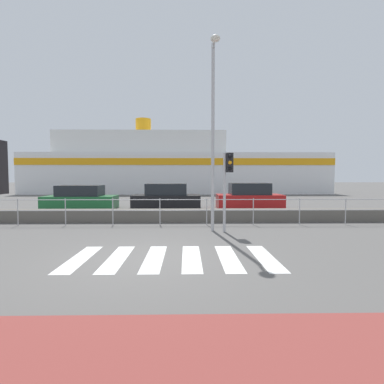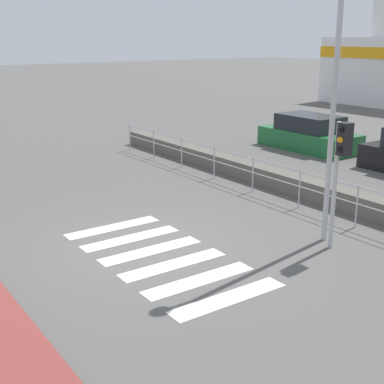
# 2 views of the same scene
# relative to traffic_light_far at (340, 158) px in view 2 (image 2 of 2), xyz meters

# --- Properties ---
(ground_plane) EXTENTS (160.00, 160.00, 0.00)m
(ground_plane) POSITION_rel_traffic_light_far_xyz_m (-2.52, -3.33, -2.06)
(ground_plane) COLOR #565451
(crosswalk) EXTENTS (4.95, 2.40, 0.01)m
(crosswalk) POSITION_rel_traffic_light_far_xyz_m (-1.78, -3.33, -2.05)
(crosswalk) COLOR silver
(crosswalk) RESTS_ON ground_plane
(seawall) EXTENTS (21.05, 0.55, 0.55)m
(seawall) POSITION_rel_traffic_light_far_xyz_m (-2.52, 2.40, -1.78)
(seawall) COLOR #605B54
(seawall) RESTS_ON ground_plane
(harbor_fence) EXTENTS (18.98, 0.04, 1.09)m
(harbor_fence) POSITION_rel_traffic_light_far_xyz_m (-2.52, 1.53, -1.33)
(harbor_fence) COLOR #B2B2B5
(harbor_fence) RESTS_ON ground_plane
(traffic_light_far) EXTENTS (0.34, 0.32, 2.80)m
(traffic_light_far) POSITION_rel_traffic_light_far_xyz_m (0.00, 0.00, 0.00)
(traffic_light_far) COLOR #B2B2B5
(traffic_light_far) RESTS_ON ground_plane
(streetlamp) EXTENTS (0.32, 1.08, 6.65)m
(streetlamp) POSITION_rel_traffic_light_far_xyz_m (-0.50, 0.08, 2.01)
(streetlamp) COLOR #B2B2B5
(streetlamp) RESTS_ON ground_plane
(parked_car_green) EXTENTS (4.21, 1.84, 1.42)m
(parked_car_green) POSITION_rel_traffic_light_far_xyz_m (-7.84, 7.61, -1.45)
(parked_car_green) COLOR #1E6633
(parked_car_green) RESTS_ON ground_plane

